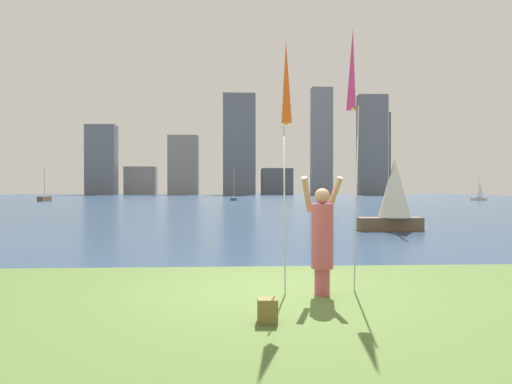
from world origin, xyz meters
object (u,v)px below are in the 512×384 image
Objects in this scene: sailboat_6 at (45,198)px; bag at (267,311)px; kite_flag_right at (352,76)px; sailboat_1 at (234,199)px; person at (322,237)px; sailboat_0 at (394,194)px; sailboat_4 at (480,192)px; kite_flag_left at (286,87)px.

bag is at bearing -65.42° from sailboat_6.
sailboat_1 is at bearing 92.02° from kite_flag_right.
sailboat_0 is (4.90, 10.49, 0.52)m from person.
sailboat_0 is at bearing -81.85° from sailboat_1.
kite_flag_right is 11.18m from sailboat_0.
sailboat_1 is at bearing 177.60° from sailboat_4.
kite_flag_right is at bearing 49.48° from bag.
person is 2.70m from kite_flag_right.
person is at bearing 55.50° from bag.
sailboat_0 reaches higher than person.
person is 0.42× the size of sailboat_1.
person reaches higher than bag.
bag is at bearing -89.64° from sailboat_1.
person is at bearing -64.00° from sailboat_6.
sailboat_1 reaches higher than sailboat_6.
person is 53.84m from sailboat_1.
sailboat_0 is 1.04× the size of sailboat_6.
sailboat_6 is (-26.27, 52.29, -3.17)m from kite_flag_right.
kite_flag_right is at bearing -63.32° from sailboat_6.
sailboat_6 is (-24.74, 54.08, 0.21)m from bag.
kite_flag_left is 61.73m from sailboat_4.
sailboat_0 is (4.33, 10.09, -2.10)m from kite_flag_right.
sailboat_0 is 1.39× the size of sailboat_4.
sailboat_1 is at bearing 2.66° from sailboat_6.
kite_flag_left is 0.89× the size of sailboat_6.
sailboat_6 reaches higher than kite_flag_right.
sailboat_6 is at bearing -177.34° from sailboat_1.
sailboat_0 is 49.81m from sailboat_4.
kite_flag_left is at bearing -117.35° from sailboat_0.
sailboat_6 is (-24.39, -1.13, 0.09)m from sailboat_1.
kite_flag_left is 0.92× the size of kite_flag_right.
sailboat_1 is (-6.21, 43.33, -1.17)m from sailboat_0.
sailboat_4 reaches higher than person.
kite_flag_left is 3.35m from bag.
kite_flag_left is (-0.58, -0.10, 2.30)m from person.
bag is 63.01m from sailboat_4.
sailboat_6 is at bearing 114.58° from bag.
kite_flag_right reaches higher than kite_flag_left.
bag is 13.31m from sailboat_0.
sailboat_0 is at bearing 62.65° from kite_flag_left.
kite_flag_left is 1.18× the size of sailboat_4.
bag is at bearing -121.29° from sailboat_4.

